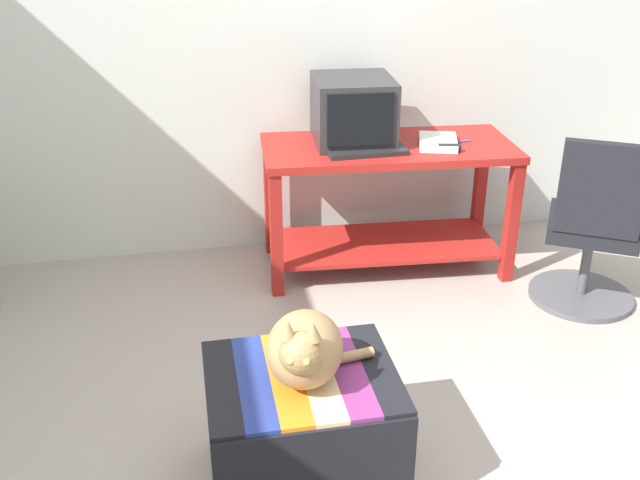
# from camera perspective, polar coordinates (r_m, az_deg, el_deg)

# --- Properties ---
(back_wall) EXTENTS (8.00, 0.10, 2.60)m
(back_wall) POSITION_cam_1_polar(r_m,az_deg,el_deg) (4.00, -3.79, 17.20)
(back_wall) COLOR silver
(back_wall) RESTS_ON ground_plane
(desk) EXTENTS (1.35, 0.68, 0.71)m
(desk) POSITION_cam_1_polar(r_m,az_deg,el_deg) (3.89, 5.31, 4.34)
(desk) COLOR maroon
(desk) RESTS_ON ground_plane
(tv_monitor) EXTENTS (0.43, 0.46, 0.34)m
(tv_monitor) POSITION_cam_1_polar(r_m,az_deg,el_deg) (3.80, 2.63, 10.14)
(tv_monitor) COLOR #28282B
(tv_monitor) RESTS_ON desk
(keyboard) EXTENTS (0.40, 0.16, 0.02)m
(keyboard) POSITION_cam_1_polar(r_m,az_deg,el_deg) (3.65, 3.73, 7.00)
(keyboard) COLOR black
(keyboard) RESTS_ON desk
(book) EXTENTS (0.26, 0.31, 0.04)m
(book) POSITION_cam_1_polar(r_m,az_deg,el_deg) (3.83, 9.31, 7.66)
(book) COLOR white
(book) RESTS_ON desk
(ottoman_with_blanket) EXTENTS (0.63, 0.53, 0.45)m
(ottoman_with_blanket) POSITION_cam_1_polar(r_m,az_deg,el_deg) (2.56, -1.40, -14.65)
(ottoman_with_blanket) COLOR #7A664C
(ottoman_with_blanket) RESTS_ON ground_plane
(cat) EXTENTS (0.41, 0.37, 0.29)m
(cat) POSITION_cam_1_polar(r_m,az_deg,el_deg) (2.32, -1.21, -8.61)
(cat) COLOR #9E7A4C
(cat) RESTS_ON ottoman_with_blanket
(office_chair) EXTENTS (0.57, 0.57, 0.89)m
(office_chair) POSITION_cam_1_polar(r_m,az_deg,el_deg) (3.75, 20.68, 0.41)
(office_chair) COLOR #4C4C51
(office_chair) RESTS_ON ground_plane
(stapler) EXTENTS (0.11, 0.06, 0.04)m
(stapler) POSITION_cam_1_polar(r_m,az_deg,el_deg) (3.73, 10.18, 7.15)
(stapler) COLOR black
(stapler) RESTS_ON desk
(pen) EXTENTS (0.14, 0.02, 0.01)m
(pen) POSITION_cam_1_polar(r_m,az_deg,el_deg) (3.89, 10.91, 7.62)
(pen) COLOR #2351B2
(pen) RESTS_ON desk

